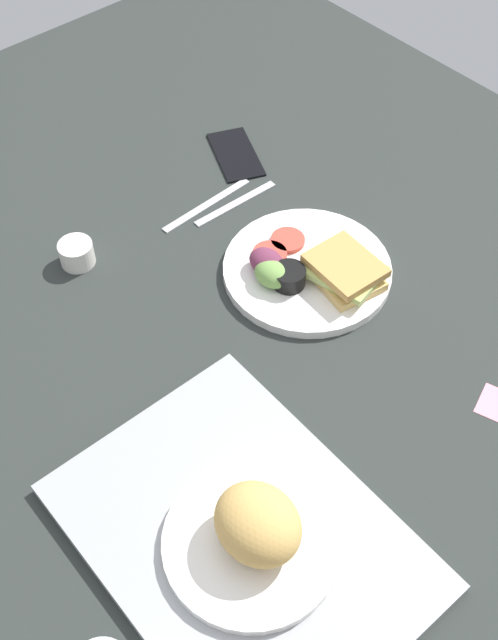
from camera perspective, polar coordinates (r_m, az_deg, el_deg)
ground_plane at (r=121.17cm, az=1.69°, el=-1.48°), size 190.00×150.00×3.00cm
serving_tray at (r=102.21cm, az=-0.56°, el=-15.27°), size 45.54×33.73×1.60cm
bread_plate_near at (r=98.04cm, az=0.42°, el=-14.96°), size 21.84×21.84×9.07cm
plate_with_salad at (r=126.62cm, az=4.28°, el=3.64°), size 27.01×27.01×5.40cm
espresso_cup at (r=131.34cm, az=-12.25°, el=4.69°), size 5.60×5.60×4.00cm
fork at (r=139.59cm, az=-0.97°, el=8.38°), size 2.07×17.04×0.50cm
knife at (r=139.49cm, az=-3.04°, el=8.27°), size 2.04×19.04×0.50cm
cell_phone at (r=149.53cm, az=-0.96°, el=11.83°), size 16.08×12.37×0.80cm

